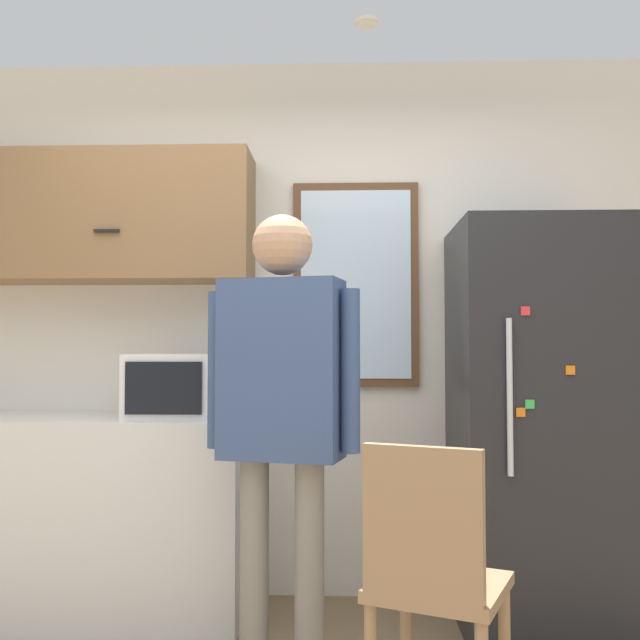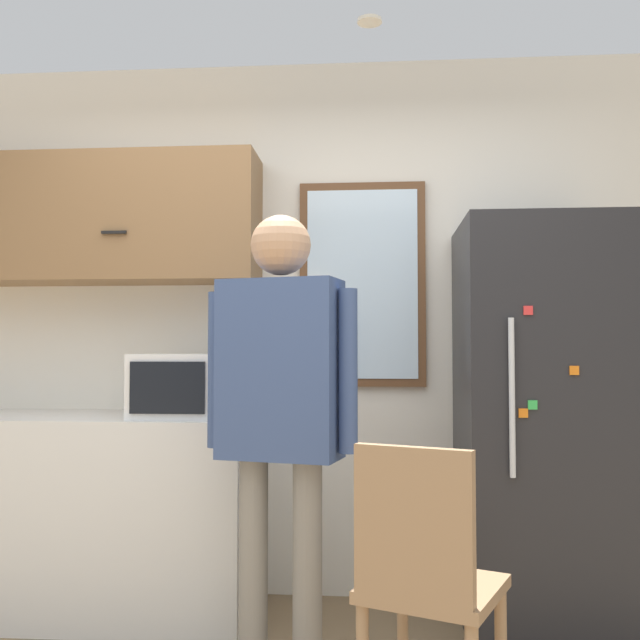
{
  "view_description": "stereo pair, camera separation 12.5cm",
  "coord_description": "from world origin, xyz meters",
  "views": [
    {
      "loc": [
        0.26,
        -1.89,
        1.22
      ],
      "look_at": [
        0.16,
        0.94,
        1.34
      ],
      "focal_mm": 40.0,
      "sensor_mm": 36.0,
      "label": 1
    },
    {
      "loc": [
        0.38,
        -1.88,
        1.22
      ],
      "look_at": [
        0.16,
        0.94,
        1.34
      ],
      "focal_mm": 40.0,
      "sensor_mm": 36.0,
      "label": 2
    }
  ],
  "objects": [
    {
      "name": "back_wall",
      "position": [
        0.0,
        1.74,
        1.35
      ],
      "size": [
        6.0,
        0.06,
        2.7
      ],
      "color": "silver",
      "rests_on": "ground_plane"
    },
    {
      "name": "upper_cabinets",
      "position": [
        -1.2,
        1.54,
        1.87
      ],
      "size": [
        2.0,
        0.36,
        0.63
      ],
      "color": "olive"
    },
    {
      "name": "chair",
      "position": [
        0.53,
        0.39,
        0.52
      ],
      "size": [
        0.53,
        0.53,
        0.93
      ],
      "rotation": [
        0.0,
        0.0,
        2.74
      ],
      "color": "#997551",
      "rests_on": "ground_plane"
    },
    {
      "name": "ceiling_light",
      "position": [
        0.36,
        1.22,
        2.68
      ],
      "size": [
        0.11,
        0.11,
        0.01
      ],
      "color": "white"
    },
    {
      "name": "microwave",
      "position": [
        -0.48,
        1.33,
        1.06
      ],
      "size": [
        0.47,
        0.4,
        0.29
      ],
      "color": "white",
      "rests_on": "counter"
    },
    {
      "name": "refrigerator",
      "position": [
        1.1,
        1.35,
        0.9
      ],
      "size": [
        0.69,
        0.73,
        1.79
      ],
      "color": "#232326",
      "rests_on": "ground_plane"
    },
    {
      "name": "counter",
      "position": [
        -1.2,
        1.4,
        0.46
      ],
      "size": [
        2.0,
        0.63,
        0.92
      ],
      "color": "silver",
      "rests_on": "ground_plane"
    },
    {
      "name": "window",
      "position": [
        0.31,
        1.7,
        1.56
      ],
      "size": [
        0.63,
        0.05,
        1.03
      ],
      "color": "brown"
    },
    {
      "name": "person",
      "position": [
        0.02,
        0.8,
        1.07
      ],
      "size": [
        0.59,
        0.31,
        1.74
      ],
      "rotation": [
        0.0,
        0.0,
        -0.22
      ],
      "color": "gray",
      "rests_on": "ground_plane"
    }
  ]
}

